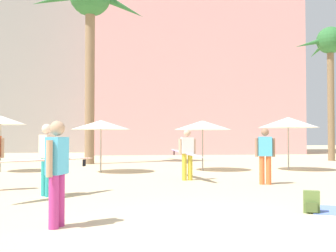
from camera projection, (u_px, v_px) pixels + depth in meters
name	position (u px, v px, depth m)	size (l,w,h in m)	color
ground	(224.00, 233.00, 5.98)	(120.00, 120.00, 0.00)	beige
hotel_pink	(190.00, 49.00, 36.38)	(18.05, 8.35, 18.96)	pink
hotel_tower_gray	(45.00, 20.00, 42.08)	(18.99, 10.71, 27.66)	gray
palm_tree_far_left	(330.00, 52.00, 24.52)	(4.43, 4.54, 8.21)	brown
palm_tree_center	(90.00, 9.00, 21.63)	(6.07, 6.05, 10.28)	#896B4C
cafe_umbrella_0	(288.00, 122.00, 17.36)	(2.58, 2.58, 2.31)	gray
cafe_umbrella_1	(1.00, 120.00, 16.56)	(2.02, 2.02, 2.33)	gray
cafe_umbrella_2	(101.00, 125.00, 16.26)	(2.41, 2.41, 2.13)	gray
cafe_umbrella_3	(203.00, 125.00, 17.19)	(2.46, 2.46, 2.15)	gray
backpack	(312.00, 202.00, 7.59)	(0.35, 0.33, 0.42)	#576F36
person_mid_right	(187.00, 153.00, 13.45)	(0.91, 3.06, 1.69)	gold
person_near_right	(46.00, 158.00, 9.60)	(2.36, 2.44, 1.76)	teal
person_mid_center	(57.00, 169.00, 6.39)	(0.34, 0.60, 1.70)	#B7337F
person_far_left	(265.00, 153.00, 12.17)	(0.61, 0.32, 1.72)	orange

